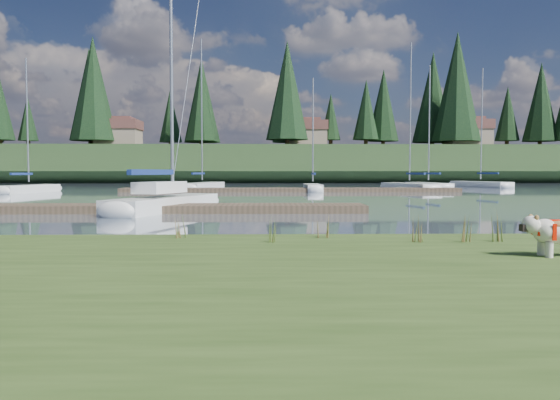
{
  "coord_description": "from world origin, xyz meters",
  "views": [
    {
      "loc": [
        0.26,
        -12.1,
        1.57
      ],
      "look_at": [
        0.52,
        -0.5,
        0.97
      ],
      "focal_mm": 35.0,
      "sensor_mm": 36.0,
      "label": 1
    }
  ],
  "objects": [
    {
      "name": "ridge",
      "position": [
        0.0,
        73.0,
        2.5
      ],
      "size": [
        200.0,
        20.0,
        5.0
      ],
      "primitive_type": "cube",
      "color": "#20351A",
      "rests_on": "ground"
    },
    {
      "name": "house_1",
      "position": [
        6.0,
        71.0,
        7.31
      ],
      "size": [
        6.3,
        5.3,
        4.65
      ],
      "color": "gray",
      "rests_on": "ridge"
    },
    {
      "name": "conifer_6",
      "position": [
        28.0,
        68.0,
        13.99
      ],
      "size": [
        7.04,
        7.04,
        17.0
      ],
      "color": "#382619",
      "rests_on": "ridge"
    },
    {
      "name": "house_2",
      "position": [
        30.0,
        69.0,
        7.31
      ],
      "size": [
        6.3,
        5.3,
        4.65
      ],
      "color": "gray",
      "rests_on": "ridge"
    },
    {
      "name": "dock_near",
      "position": [
        -4.0,
        9.0,
        0.15
      ],
      "size": [
        16.0,
        2.0,
        0.3
      ],
      "primitive_type": "cube",
      "color": "#4C3D2C",
      "rests_on": "ground"
    },
    {
      "name": "dock_far",
      "position": [
        2.0,
        30.0,
        0.15
      ],
      "size": [
        26.0,
        2.2,
        0.3
      ],
      "primitive_type": "cube",
      "color": "#4C3D2C",
      "rests_on": "ground"
    },
    {
      "name": "weed_0",
      "position": [
        0.37,
        -2.72,
        0.56
      ],
      "size": [
        0.17,
        0.14,
        0.51
      ],
      "color": "#475B23",
      "rests_on": "bank"
    },
    {
      "name": "sailboat_bg_2",
      "position": [
        3.83,
        31.91,
        0.34
      ],
      "size": [
        1.21,
        5.91,
        9.1
      ],
      "rotation": [
        0.0,
        0.0,
        1.58
      ],
      "color": "white",
      "rests_on": "ground"
    },
    {
      "name": "ground",
      "position": [
        0.0,
        30.0,
        0.0
      ],
      "size": [
        200.0,
        200.0,
        0.0
      ],
      "primitive_type": "plane",
      "color": "slate",
      "rests_on": "ground"
    },
    {
      "name": "weed_1",
      "position": [
        1.28,
        -2.12,
        0.58
      ],
      "size": [
        0.17,
        0.14,
        0.54
      ],
      "color": "#475B23",
      "rests_on": "bank"
    },
    {
      "name": "weed_2",
      "position": [
        3.72,
        -2.73,
        0.6
      ],
      "size": [
        0.17,
        0.14,
        0.59
      ],
      "color": "#475B23",
      "rests_on": "bank"
    },
    {
      "name": "sailboat_bg_0",
      "position": [
        -17.5,
        29.61,
        0.32
      ],
      "size": [
        2.68,
        6.99,
        10.08
      ],
      "rotation": [
        0.0,
        0.0,
        1.37
      ],
      "color": "white",
      "rests_on": "ground"
    },
    {
      "name": "bulldog",
      "position": [
        4.46,
        -4.36,
        0.72
      ],
      "size": [
        0.98,
        0.44,
        0.59
      ],
      "rotation": [
        0.0,
        0.0,
        3.16
      ],
      "color": "silver",
      "rests_on": "bank"
    },
    {
      "name": "sailboat_bg_4",
      "position": [
        14.65,
        37.49,
        0.33
      ],
      "size": [
        2.7,
        7.69,
        11.18
      ],
      "rotation": [
        0.0,
        0.0,
        1.74
      ],
      "color": "white",
      "rests_on": "ground"
    },
    {
      "name": "conifer_7",
      "position": [
        42.0,
        71.0,
        12.19
      ],
      "size": [
        5.28,
        5.28,
        13.2
      ],
      "color": "#382619",
      "rests_on": "ridge"
    },
    {
      "name": "sailboat_bg_5",
      "position": [
        21.45,
        43.09,
        0.32
      ],
      "size": [
        4.29,
        8.53,
        12.01
      ],
      "rotation": [
        0.0,
        0.0,
        1.9
      ],
      "color": "white",
      "rests_on": "ground"
    },
    {
      "name": "conifer_5",
      "position": [
        15.0,
        70.0,
        10.83
      ],
      "size": [
        3.96,
        3.96,
        10.35
      ],
      "color": "#382619",
      "rests_on": "ridge"
    },
    {
      "name": "mud_lip",
      "position": [
        0.0,
        -1.6,
        0.07
      ],
      "size": [
        60.0,
        0.5,
        0.14
      ],
      "primitive_type": "cube",
      "color": "#33281C",
      "rests_on": "ground"
    },
    {
      "name": "bank",
      "position": [
        0.0,
        -6.0,
        0.17
      ],
      "size": [
        60.0,
        9.0,
        0.35
      ],
      "primitive_type": "cube",
      "color": "#39521F",
      "rests_on": "ground"
    },
    {
      "name": "conifer_3",
      "position": [
        -10.0,
        72.0,
        11.74
      ],
      "size": [
        4.84,
        4.84,
        12.25
      ],
      "color": "#382619",
      "rests_on": "ridge"
    },
    {
      "name": "sailboat_bg_1",
      "position": [
        -5.54,
        38.14,
        0.32
      ],
      "size": [
        3.6,
        9.34,
        13.53
      ],
      "rotation": [
        0.0,
        0.0,
        1.37
      ],
      "color": "white",
      "rests_on": "ground"
    },
    {
      "name": "sailboat_bg_3",
      "position": [
        12.26,
        35.29,
        0.32
      ],
      "size": [
        3.68,
        8.82,
        12.66
      ],
      "rotation": [
        0.0,
        0.0,
        1.81
      ],
      "color": "white",
      "rests_on": "ground"
    },
    {
      "name": "conifer_2",
      "position": [
        -25.0,
        68.0,
        13.54
      ],
      "size": [
        6.6,
        6.6,
        16.05
      ],
      "color": "#382619",
      "rests_on": "ridge"
    },
    {
      "name": "weed_5",
      "position": [
        4.24,
        -2.66,
        0.57
      ],
      "size": [
        0.17,
        0.14,
        0.54
      ],
      "color": "#475B23",
      "rests_on": "bank"
    },
    {
      "name": "house_0",
      "position": [
        -22.0,
        70.0,
        7.31
      ],
      "size": [
        6.3,
        5.3,
        4.65
      ],
      "color": "gray",
      "rests_on": "ridge"
    },
    {
      "name": "conifer_4",
      "position": [
        3.0,
        66.0,
        13.09
      ],
      "size": [
        6.16,
        6.16,
        15.1
      ],
      "color": "#382619",
      "rests_on": "ridge"
    },
    {
      "name": "sailboat_main",
      "position": [
        -3.68,
        10.34,
        0.42
      ],
      "size": [
        3.9,
        7.82,
        11.25
      ],
      "rotation": [
        0.0,
        0.0,
        1.25
      ],
      "color": "white",
      "rests_on": "ground"
    },
    {
      "name": "weed_4",
      "position": [
        2.86,
        -2.74,
        0.55
      ],
      "size": [
        0.17,
        0.14,
        0.47
      ],
      "color": "#475B23",
      "rests_on": "bank"
    },
    {
      "name": "weed_3",
      "position": [
        -1.35,
        -2.07,
        0.57
      ],
      "size": [
        0.17,
        0.14,
        0.52
      ],
      "color": "#475B23",
      "rests_on": "bank"
    }
  ]
}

